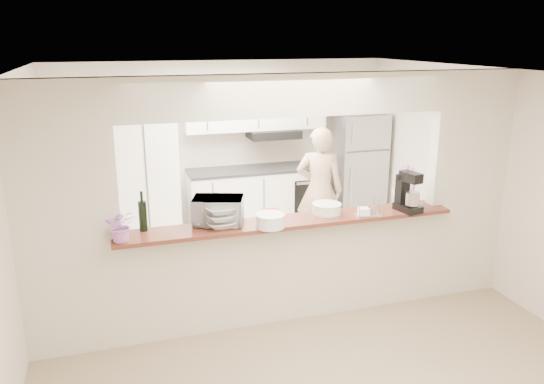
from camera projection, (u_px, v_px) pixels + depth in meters
name	position (u px, v px, depth m)	size (l,w,h in m)	color
floor	(288.00, 316.00, 5.56)	(6.00, 6.00, 0.00)	gray
tile_overlay	(250.00, 259.00, 6.98)	(5.00, 2.90, 0.01)	beige
partition	(289.00, 180.00, 5.15)	(5.00, 0.15, 2.50)	beige
bar_counter	(288.00, 266.00, 5.40)	(3.40, 0.38, 1.09)	beige
kitchen_cabinets	(216.00, 168.00, 7.73)	(3.15, 0.62, 2.25)	white
refrigerator	(357.00, 167.00, 8.34)	(0.75, 0.70, 1.70)	#ADADB2
flower_left	(121.00, 225.00, 4.62)	(0.27, 0.23, 0.30)	pink
wine_bottle_a	(143.00, 215.00, 4.88)	(0.08, 0.08, 0.38)	black
wine_bottle_b	(143.00, 215.00, 4.88)	(0.08, 0.08, 0.38)	black
toaster_oven	(218.00, 211.00, 5.07)	(0.47, 0.32, 0.26)	#B8B7BD
serving_bowls	(220.00, 217.00, 4.97)	(0.28, 0.28, 0.21)	white
plate_stack_a	(270.00, 221.00, 4.99)	(0.28, 0.28, 0.13)	white
plate_stack_b	(327.00, 208.00, 5.39)	(0.30, 0.30, 0.10)	white
red_bowl	(272.00, 214.00, 5.28)	(0.16, 0.16, 0.07)	maroon
tan_bowl	(326.00, 211.00, 5.35)	(0.16, 0.16, 0.08)	tan
utensil_caddy	(369.00, 206.00, 5.32)	(0.27, 0.18, 0.23)	silver
stand_mixer	(408.00, 193.00, 5.44)	(0.23, 0.31, 0.42)	black
flower_right	(403.00, 186.00, 5.61)	(0.24, 0.24, 0.43)	#C168BB
person	(319.00, 191.00, 7.06)	(0.62, 0.41, 1.70)	tan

